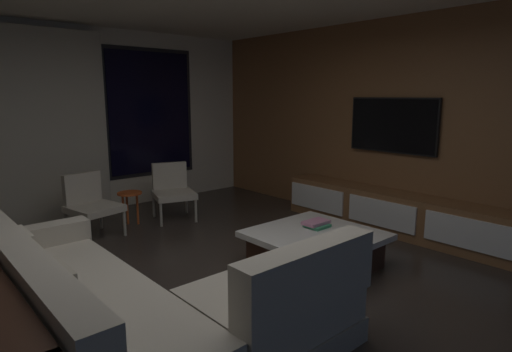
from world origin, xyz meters
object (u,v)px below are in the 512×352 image
Objects in this scene: sectional_couch at (133,310)px; media_console at (394,214)px; book_stack_on_coffee_table at (316,224)px; mounted_tv at (392,125)px; coffee_table at (315,249)px; accent_chair_near_window at (172,188)px; side_stool at (130,198)px; accent_chair_by_curtain at (90,202)px.

sectional_couch is 3.62m from media_console.
media_console reaches higher than book_stack_on_coffee_table.
mounted_tv is (3.79, 0.37, 1.06)m from sectional_couch.
coffee_table is at bearing -141.98° from book_stack_on_coffee_table.
coffee_table is 2.12m from mounted_tv.
sectional_couch reaches higher than accent_chair_near_window.
accent_chair_near_window is 0.62m from side_stool.
media_console is (2.37, -2.51, -0.12)m from side_stool.
sectional_couch is at bearing -173.65° from book_stack_on_coffee_table.
side_stool is at bearing 7.81° from accent_chair_by_curtain.
media_console reaches higher than coffee_table.
accent_chair_near_window is at bearing 125.68° from media_console.
book_stack_on_coffee_table is at bearing -68.74° from side_stool.
accent_chair_by_curtain is (-1.50, 2.37, 0.04)m from book_stack_on_coffee_table.
accent_chair_by_curtain is at bearing 118.43° from coffee_table.
accent_chair_by_curtain is 1.70× the size of side_stool.
media_console is at bearing -39.82° from accent_chair_by_curtain.
media_console is (1.57, 0.05, 0.06)m from coffee_table.
book_stack_on_coffee_table is 2.62m from side_stool.
book_stack_on_coffee_table is 0.36× the size of accent_chair_by_curtain.
side_stool reaches higher than book_stack_on_coffee_table.
media_console reaches higher than side_stool.
accent_chair_by_curtain is at bearing 140.18° from media_console.
coffee_table is 0.28m from book_stack_on_coffee_table.
book_stack_on_coffee_table is (2.19, 0.24, 0.10)m from sectional_couch.
mounted_tv is (1.76, 0.25, 1.16)m from coffee_table.
accent_chair_near_window is at bearing 130.76° from mounted_tv.
mounted_tv reaches higher than media_console.
sectional_couch is at bearing -104.85° from accent_chair_by_curtain.
mounted_tv is (2.55, -2.31, 0.98)m from side_stool.
book_stack_on_coffee_table is 0.36× the size of accent_chair_near_window.
accent_chair_by_curtain reaches higher than book_stack_on_coffee_table.
sectional_couch is 2.04m from coffee_table.
sectional_couch reaches higher than accent_chair_by_curtain.
book_stack_on_coffee_table is 2.80m from accent_chair_by_curtain.
sectional_couch is at bearing -125.33° from accent_chair_near_window.
book_stack_on_coffee_table is at bearing -57.64° from accent_chair_by_curtain.
accent_chair_by_curtain is at bearing 144.20° from mounted_tv.
accent_chair_near_window and accent_chair_by_curtain have the same top height.
side_stool is (0.55, 0.08, -0.06)m from accent_chair_by_curtain.
mounted_tv is at bearing 4.61° from book_stack_on_coffee_table.
media_console is at bearing -46.63° from side_stool.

